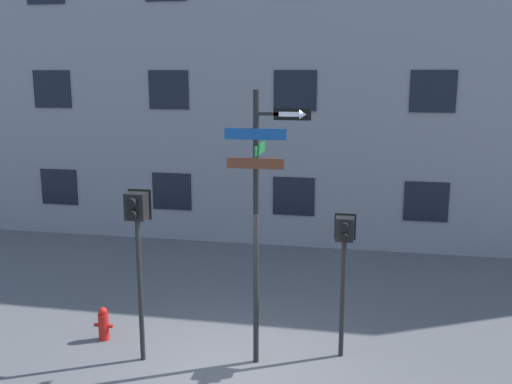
% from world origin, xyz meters
% --- Properties ---
extents(ground_plane, '(60.00, 60.00, 0.00)m').
position_xyz_m(ground_plane, '(0.00, 0.00, 0.00)').
color(ground_plane, '#515154').
extents(building_facade, '(24.00, 0.63, 11.19)m').
position_xyz_m(building_facade, '(-0.00, 7.28, 5.59)').
color(building_facade, gray).
rests_on(building_facade, ground_plane).
extents(street_sign_pole, '(1.30, 0.79, 4.40)m').
position_xyz_m(street_sign_pole, '(0.27, 0.53, 2.63)').
color(street_sign_pole, black).
rests_on(street_sign_pole, ground_plane).
extents(pedestrian_signal_left, '(0.38, 0.40, 2.85)m').
position_xyz_m(pedestrian_signal_left, '(-1.64, 0.25, 2.24)').
color(pedestrian_signal_left, black).
rests_on(pedestrian_signal_left, ground_plane).
extents(pedestrian_signal_right, '(0.35, 0.40, 2.42)m').
position_xyz_m(pedestrian_signal_right, '(1.56, 1.00, 1.88)').
color(pedestrian_signal_right, black).
rests_on(pedestrian_signal_right, ground_plane).
extents(fire_hydrant, '(0.34, 0.18, 0.61)m').
position_xyz_m(fire_hydrant, '(-2.59, 0.81, 0.29)').
color(fire_hydrant, red).
rests_on(fire_hydrant, ground_plane).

